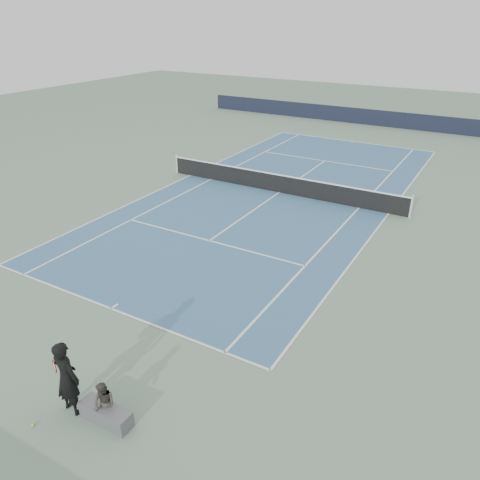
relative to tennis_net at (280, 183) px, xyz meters
The scene contains 7 objects.
ground 0.50m from the tennis_net, ahead, with size 80.00×80.00×0.00m, color slate.
court_surface 0.50m from the tennis_net, ahead, with size 10.97×23.77×0.01m, color #396487.
tennis_net is the anchor object (origin of this frame).
windscreen_far 17.89m from the tennis_net, 90.00° to the left, with size 30.00×0.25×1.20m, color black.
tennis_player 15.46m from the tennis_net, 82.05° to the right, with size 0.82×0.56×1.91m.
tennis_ball 16.21m from the tennis_net, 83.80° to the right, with size 0.07×0.07×0.07m, color #CAE52E.
spectator_bench 15.47m from the tennis_net, 78.61° to the right, with size 1.29×0.47×1.09m.
Camera 1 is at (9.44, -20.26, 8.24)m, focal length 35.00 mm.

